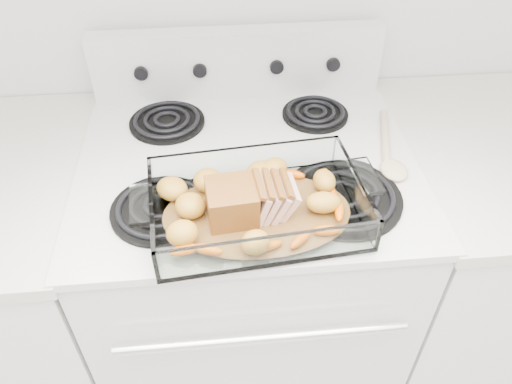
{
  "coord_description": "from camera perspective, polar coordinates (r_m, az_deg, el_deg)",
  "views": [
    {
      "loc": [
        -0.07,
        0.74,
        1.65
      ],
      "look_at": [
        0.0,
        1.47,
        0.99
      ],
      "focal_mm": 35.0,
      "sensor_mm": 36.0,
      "label": 1
    }
  ],
  "objects": [
    {
      "name": "counter_right",
      "position": [
        1.67,
        22.86,
        -7.81
      ],
      "size": [
        0.58,
        0.68,
        0.93
      ],
      "color": "white",
      "rests_on": "ground"
    },
    {
      "name": "wooden_spoon",
      "position": [
        1.2,
        15.06,
        4.16
      ],
      "size": [
        0.08,
        0.27,
        0.02
      ],
      "rotation": [
        0.0,
        0.0,
        -0.26
      ],
      "color": "beige",
      "rests_on": "electric_range"
    },
    {
      "name": "roast_vegetables",
      "position": [
        1.01,
        -0.33,
        -0.16
      ],
      "size": [
        0.37,
        0.2,
        0.05
      ],
      "rotation": [
        0.0,
        0.0,
        0.33
      ],
      "color": "#D55600",
      "rests_on": "baking_dish"
    },
    {
      "name": "counter_left",
      "position": [
        1.61,
        -25.58,
        -11.13
      ],
      "size": [
        0.58,
        0.68,
        0.93
      ],
      "color": "white",
      "rests_on": "ground"
    },
    {
      "name": "pork_roast",
      "position": [
        0.97,
        -1.38,
        -1.0
      ],
      "size": [
        0.18,
        0.1,
        0.08
      ],
      "rotation": [
        0.0,
        0.0,
        0.26
      ],
      "color": "brown",
      "rests_on": "baking_dish"
    },
    {
      "name": "baking_dish",
      "position": [
        0.99,
        0.11,
        -1.95
      ],
      "size": [
        0.41,
        0.27,
        0.08
      ],
      "rotation": [
        0.0,
        0.0,
        0.09
      ],
      "color": "white",
      "rests_on": "electric_range"
    },
    {
      "name": "electric_range",
      "position": [
        1.49,
        -0.82,
        -9.94
      ],
      "size": [
        0.78,
        0.7,
        1.12
      ],
      "color": "silver",
      "rests_on": "ground"
    }
  ]
}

